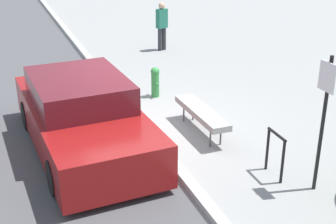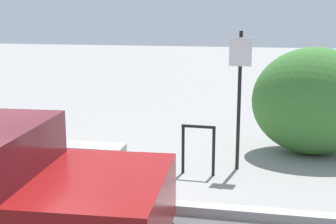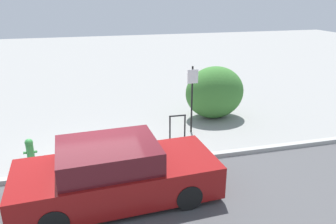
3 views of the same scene
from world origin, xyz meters
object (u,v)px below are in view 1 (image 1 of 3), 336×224
(bench, at_px, (202,113))
(pedestrian, at_px, (162,25))
(parked_car_near, at_px, (83,117))
(sign_post, at_px, (324,112))
(fire_hydrant, at_px, (155,81))
(bike_rack, at_px, (275,150))

(bench, distance_m, pedestrian, 6.62)
(pedestrian, bearing_deg, parked_car_near, -140.71)
(sign_post, xyz_separation_m, pedestrian, (-9.11, 0.69, -0.53))
(sign_post, distance_m, fire_hydrant, 5.22)
(sign_post, bearing_deg, fire_hydrant, -168.64)
(bike_rack, bearing_deg, bench, -168.19)
(sign_post, distance_m, parked_car_near, 4.41)
(pedestrian, distance_m, parked_car_near, 7.37)
(bike_rack, xyz_separation_m, pedestrian, (-8.51, 1.08, 0.35))
(bike_rack, bearing_deg, fire_hydrant, -172.04)
(bench, xyz_separation_m, bike_rack, (2.07, 0.43, 0.05))
(sign_post, bearing_deg, bike_rack, -147.17)
(parked_car_near, bearing_deg, sign_post, 45.15)
(bike_rack, xyz_separation_m, fire_hydrant, (-4.42, -0.62, -0.09))
(pedestrian, bearing_deg, bench, -121.60)
(pedestrian, bearing_deg, bike_rack, -115.60)
(bike_rack, xyz_separation_m, sign_post, (0.61, 0.39, 0.88))
(pedestrian, xyz_separation_m, parked_car_near, (6.22, -3.94, -0.21))
(fire_hydrant, xyz_separation_m, pedestrian, (-4.09, 1.70, 0.45))
(sign_post, height_order, fire_hydrant, sign_post)
(bike_rack, xyz_separation_m, parked_car_near, (-2.28, -2.86, 0.15))
(bench, xyz_separation_m, parked_car_near, (-0.21, -2.43, 0.20))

